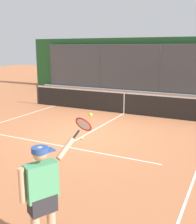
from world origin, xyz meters
TOP-DOWN VIEW (x-y plane):
  - ground_plane at (0.00, 0.00)m, footprint 60.00×60.00m
  - court_line_markings at (0.00, 1.55)m, footprint 7.65×8.85m
  - fence_backdrop at (-0.00, -10.14)m, footprint 19.63×1.37m
  - tennis_net at (0.00, -3.60)m, footprint 9.83×0.09m
  - tennis_player at (-2.16, 5.02)m, footprint 0.58×1.32m
  - tennis_ball_mid_court at (-0.16, 0.45)m, footprint 0.07×0.07m

SIDE VIEW (x-z plane):
  - ground_plane at x=0.00m, z-range 0.00..0.00m
  - court_line_markings at x=0.00m, z-range 0.00..0.01m
  - tennis_ball_mid_court at x=-0.16m, z-range 0.00..0.07m
  - tennis_net at x=0.00m, z-range -0.04..1.03m
  - tennis_player at x=-2.16m, z-range -0.02..1.87m
  - fence_backdrop at x=0.00m, z-range -0.01..3.54m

